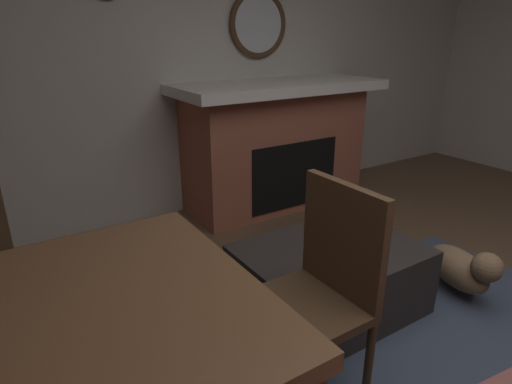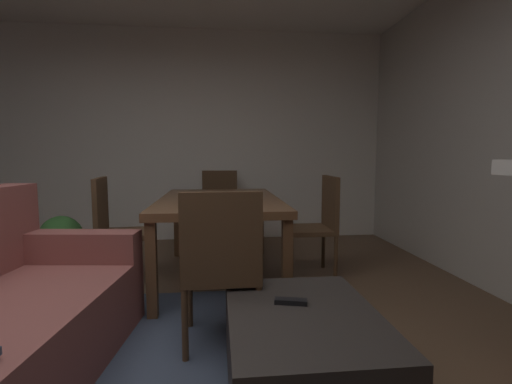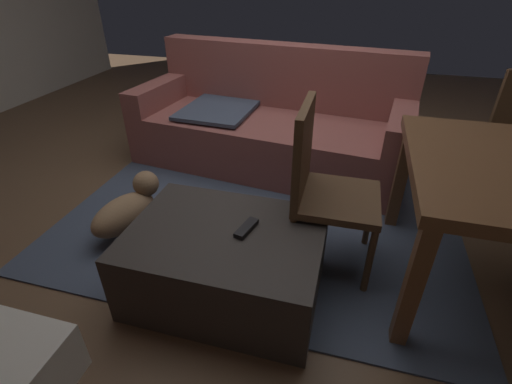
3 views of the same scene
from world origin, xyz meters
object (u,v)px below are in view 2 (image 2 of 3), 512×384
tv_remote (291,301)px  dining_chair_east (219,203)px  ottoman_coffee_table (303,352)px  dining_chair_south (319,220)px  potted_plant (61,242)px  dining_chair_west (221,261)px  dining_chair_north (114,224)px  dining_table (219,206)px

tv_remote → dining_chair_east: (2.81, 0.33, 0.12)m
ottoman_coffee_table → dining_chair_south: (1.66, -0.54, 0.33)m
dining_chair_east → potted_plant: size_ratio=1.68×
dining_chair_west → potted_plant: dining_chair_west is taller
dining_chair_south → dining_chair_north: bearing=90.2°
tv_remote → dining_table: 1.62m
ottoman_coffee_table → dining_chair_north: bearing=38.1°
tv_remote → dining_chair_north: (1.55, 1.26, 0.12)m
dining_chair_south → tv_remote: bearing=159.6°
tv_remote → dining_chair_west: bearing=61.1°
tv_remote → dining_table: size_ratio=0.09×
dining_table → dining_chair_south: size_ratio=1.84×
dining_chair_north → potted_plant: size_ratio=1.68×
dining_chair_east → dining_chair_north: size_ratio=1.00×
dining_chair_south → dining_table: bearing=89.9°
dining_table → potted_plant: 1.56m
dining_chair_south → dining_chair_west: (-1.25, 0.92, 0.00)m
ottoman_coffee_table → tv_remote: (0.10, 0.04, 0.21)m
ottoman_coffee_table → dining_table: 1.77m
ottoman_coffee_table → dining_chair_north: dining_chair_north is taller
dining_chair_south → dining_chair_east: same height
dining_chair_south → potted_plant: (0.28, 2.41, -0.22)m
potted_plant → ottoman_coffee_table: bearing=-136.0°
dining_chair_south → dining_chair_west: bearing=143.7°
dining_chair_south → dining_chair_east: 1.55m
dining_chair_east → potted_plant: dining_chair_east is taller
dining_chair_south → dining_chair_east: size_ratio=1.00×
dining_chair_east → dining_chair_west: bearing=179.9°
dining_table → potted_plant: dining_table is taller
ottoman_coffee_table → dining_chair_south: dining_chair_south is taller
dining_chair_north → dining_chair_west: (-1.24, -0.92, 0.00)m
dining_table → dining_chair_north: bearing=90.5°
tv_remote → potted_plant: (1.84, 1.83, -0.10)m
dining_table → tv_remote: bearing=-167.8°
dining_chair_east → dining_chair_north: 1.56m
dining_table → dining_chair_east: 1.26m
dining_chair_west → dining_table: bearing=0.0°
dining_table → dining_chair_east: dining_chair_east is taller
tv_remote → dining_chair_north: 2.00m
dining_table → dining_chair_south: (-0.00, -0.92, -0.15)m
dining_table → dining_chair_west: (-1.25, -0.00, -0.15)m
ottoman_coffee_table → dining_chair_north: size_ratio=1.02×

